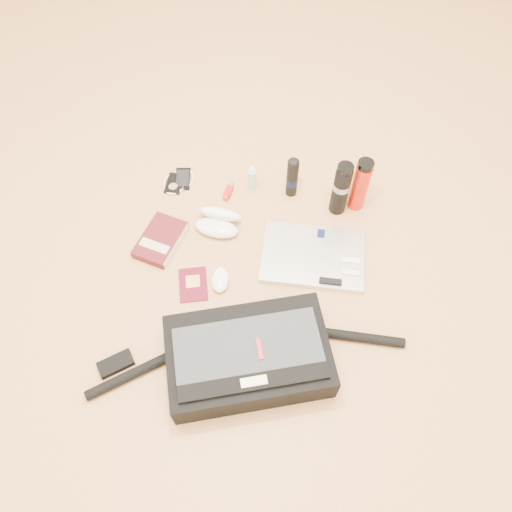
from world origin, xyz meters
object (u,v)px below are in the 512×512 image
at_px(laptop, 313,257).
at_px(messenger_bag, 248,357).
at_px(thermos_black, 341,189).
at_px(thermos_red, 360,185).
at_px(book, 161,240).

bearing_deg(laptop, messenger_bag, -113.02).
bearing_deg(thermos_black, laptop, -109.89).
bearing_deg(thermos_red, laptop, -120.94).
xyz_separation_m(laptop, thermos_black, (0.09, 0.24, 0.11)).
relative_size(laptop, thermos_red, 1.58).
relative_size(book, thermos_red, 0.97).
height_order(messenger_bag, thermos_red, thermos_red).
relative_size(thermos_black, thermos_red, 1.01).
distance_m(book, thermos_red, 0.79).
height_order(messenger_bag, book, messenger_bag).
height_order(laptop, thermos_red, thermos_red).
height_order(book, thermos_red, thermos_red).
xyz_separation_m(messenger_bag, book, (-0.37, 0.45, -0.05)).
relative_size(book, thermos_black, 0.96).
xyz_separation_m(messenger_bag, thermos_black, (0.29, 0.67, 0.06)).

